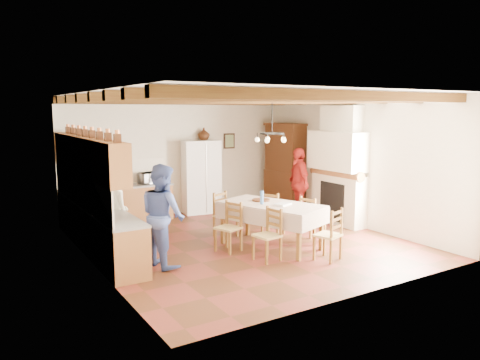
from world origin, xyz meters
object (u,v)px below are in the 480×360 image
Objects in this scene: chair_right_near at (313,219)px; person_woman_blue at (163,215)px; dining_table at (271,208)px; chair_left_near at (267,235)px; chair_right_far at (273,213)px; chair_end_near at (328,234)px; hutch at (285,166)px; chair_left_far at (228,227)px; microwave at (150,178)px; person_woman_red at (298,183)px; chair_end_far at (226,215)px; refrigerator at (199,176)px; person_man at (118,215)px.

chair_right_near is 0.54× the size of person_woman_blue.
dining_table is 2.33× the size of chair_left_near.
chair_end_near is (-0.15, -1.91, 0.00)m from chair_right_far.
hutch reaches higher than chair_left_far.
chair_left_near is 1.94× the size of microwave.
person_woman_blue is 1.01× the size of person_woman_red.
refrigerator is at bearing 59.15° from chair_end_far.
chair_end_far is (-0.65, -2.53, -0.48)m from refrigerator.
person_woman_blue is (-2.50, -3.57, -0.06)m from refrigerator.
person_woman_red is at bearing -113.07° from hutch.
person_woman_blue is at bearing -166.99° from chair_end_far.
refrigerator is 1.99× the size of chair_end_near.
person_woman_red reaches higher than chair_left_near.
person_woman_blue is (-1.37, -0.11, 0.42)m from chair_left_far.
hutch is 2.44× the size of chair_right_near.
person_woman_blue is at bearing -53.29° from person_woman_red.
refrigerator reaches higher than dining_table.
person_man is 0.88× the size of person_woman_red.
chair_right_far is at bearing 133.84° from chair_left_near.
hutch is 1.31× the size of person_woman_blue.
hutch is 3.38m from chair_end_far.
chair_left_far is 1.00× the size of chair_end_near.
refrigerator is 1.23× the size of person_man.
person_woman_red reaches higher than chair_left_far.
chair_end_near is at bearing -71.52° from dining_table.
chair_end_near is (-2.06, -4.02, -0.69)m from hutch.
hutch is at bearing 14.26° from chair_end_far.
person_man is (-2.73, 1.02, -0.01)m from dining_table.
hutch reaches higher than dining_table.
dining_table is 1.43× the size of person_man.
chair_right_near and chair_end_near have the same top height.
chair_left_far is 1.06m from chair_end_far.
person_woman_blue is (-2.64, 1.28, 0.42)m from chair_end_near.
microwave reaches higher than chair_right_near.
refrigerator is 4.41m from chair_left_near.
chair_end_near is 2.46m from chair_end_far.
person_woman_red reaches higher than chair_end_near.
refrigerator reaches higher than chair_end_far.
person_man is at bearing 53.62° from chair_right_far.
chair_left_far and chair_end_near have the same top height.
person_man is at bearing -131.91° from refrigerator.
chair_end_far is 0.54× the size of person_woman_blue.
chair_right_near is (-1.53, -2.99, -0.69)m from hutch.
chair_left_far is at bearing -133.74° from chair_end_far.
dining_table is at bearing -84.77° from microwave.
chair_end_far is (-2.85, -1.69, -0.69)m from hutch.
refrigerator is 1.99× the size of chair_right_far.
dining_table is 2.61m from person_woman_red.
hutch reaches higher than chair_end_near.
hutch is at bearing -13.91° from refrigerator.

